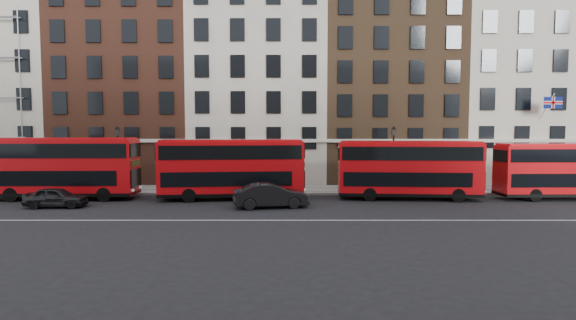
{
  "coord_description": "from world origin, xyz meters",
  "views": [
    {
      "loc": [
        2.9,
        -27.55,
        5.28
      ],
      "look_at": [
        2.89,
        5.0,
        3.0
      ],
      "focal_mm": 28.0,
      "sensor_mm": 36.0,
      "label": 1
    }
  ],
  "objects_px": {
    "bus_b": "(231,167)",
    "car_rear": "(56,197)",
    "bus_d": "(565,170)",
    "car_front": "(271,195)",
    "bus_c": "(408,168)",
    "traffic_light": "(529,164)",
    "bus_a": "(61,166)"
  },
  "relations": [
    {
      "from": "bus_b",
      "to": "bus_d",
      "type": "bearing_deg",
      "value": -5.87
    },
    {
      "from": "bus_a",
      "to": "car_front",
      "type": "height_order",
      "value": "bus_a"
    },
    {
      "from": "bus_c",
      "to": "car_rear",
      "type": "bearing_deg",
      "value": -167.73
    },
    {
      "from": "car_front",
      "to": "traffic_light",
      "type": "bearing_deg",
      "value": -84.78
    },
    {
      "from": "bus_b",
      "to": "bus_d",
      "type": "distance_m",
      "value": 24.86
    },
    {
      "from": "bus_d",
      "to": "car_front",
      "type": "xyz_separation_m",
      "value": [
        -21.78,
        -3.54,
        -1.42
      ]
    },
    {
      "from": "bus_c",
      "to": "car_rear",
      "type": "xyz_separation_m",
      "value": [
        -24.47,
        -3.49,
        -1.66
      ]
    },
    {
      "from": "bus_b",
      "to": "bus_c",
      "type": "relative_size",
      "value": 1.03
    },
    {
      "from": "car_rear",
      "to": "bus_c",
      "type": "bearing_deg",
      "value": -84.36
    },
    {
      "from": "bus_c",
      "to": "car_rear",
      "type": "distance_m",
      "value": 24.77
    },
    {
      "from": "bus_b",
      "to": "bus_c",
      "type": "distance_m",
      "value": 13.17
    },
    {
      "from": "bus_d",
      "to": "bus_c",
      "type": "bearing_deg",
      "value": 178.58
    },
    {
      "from": "car_rear",
      "to": "car_front",
      "type": "distance_m",
      "value": 14.38
    },
    {
      "from": "traffic_light",
      "to": "car_rear",
      "type": "bearing_deg",
      "value": -170.31
    },
    {
      "from": "traffic_light",
      "to": "bus_d",
      "type": "bearing_deg",
      "value": -61.16
    },
    {
      "from": "bus_c",
      "to": "bus_d",
      "type": "bearing_deg",
      "value": 4.13
    },
    {
      "from": "car_front",
      "to": "bus_c",
      "type": "bearing_deg",
      "value": -81.78
    },
    {
      "from": "bus_b",
      "to": "car_rear",
      "type": "xyz_separation_m",
      "value": [
        -11.3,
        -3.49,
        -1.71
      ]
    },
    {
      "from": "bus_b",
      "to": "car_rear",
      "type": "relative_size",
      "value": 2.7
    },
    {
      "from": "bus_a",
      "to": "bus_b",
      "type": "relative_size",
      "value": 1.02
    },
    {
      "from": "bus_c",
      "to": "bus_d",
      "type": "xyz_separation_m",
      "value": [
        11.69,
        -0.0,
        -0.1
      ]
    },
    {
      "from": "bus_b",
      "to": "bus_d",
      "type": "height_order",
      "value": "bus_b"
    },
    {
      "from": "car_rear",
      "to": "bus_a",
      "type": "bearing_deg",
      "value": 19.12
    },
    {
      "from": "bus_c",
      "to": "car_front",
      "type": "distance_m",
      "value": 10.8
    },
    {
      "from": "bus_a",
      "to": "bus_c",
      "type": "height_order",
      "value": "bus_a"
    },
    {
      "from": "car_rear",
      "to": "traffic_light",
      "type": "bearing_deg",
      "value": -82.79
    },
    {
      "from": "bus_d",
      "to": "car_front",
      "type": "relative_size",
      "value": 2.0
    },
    {
      "from": "car_rear",
      "to": "bus_b",
      "type": "bearing_deg",
      "value": -75.33
    },
    {
      "from": "bus_c",
      "to": "bus_b",
      "type": "bearing_deg",
      "value": -175.83
    },
    {
      "from": "bus_b",
      "to": "car_front",
      "type": "height_order",
      "value": "bus_b"
    },
    {
      "from": "bus_d",
      "to": "car_front",
      "type": "distance_m",
      "value": 22.11
    },
    {
      "from": "car_front",
      "to": "traffic_light",
      "type": "distance_m",
      "value": 21.35
    }
  ]
}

